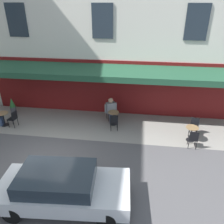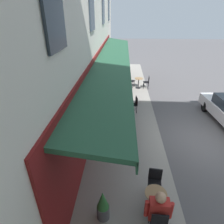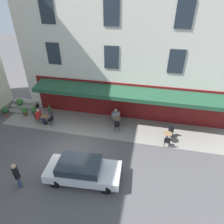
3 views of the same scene
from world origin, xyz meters
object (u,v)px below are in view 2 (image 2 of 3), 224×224
at_px(cafe_chair_black_by_window, 135,103).
at_px(seated_patron_in_grey, 117,102).
at_px(cafe_table_mid_terrace, 139,82).
at_px(seated_companion_in_red, 158,208).
at_px(cafe_chair_black_back_row, 158,221).
at_px(cafe_table_streetside, 155,199).
at_px(cafe_chair_black_under_awning, 130,80).
at_px(cafe_chair_black_corner_left, 113,106).
at_px(potted_plant_entrance_left, 103,206).
at_px(cafe_chair_black_facing_street, 147,81).
at_px(cafe_chair_black_near_door, 155,180).
at_px(cafe_table_near_entrance, 123,105).

xyz_separation_m(cafe_chair_black_by_window, seated_patron_in_grey, (0.29, -1.00, 0.18)).
relative_size(cafe_table_mid_terrace, seated_companion_in_red, 0.56).
bearing_deg(cafe_chair_black_back_row, cafe_table_streetside, 178.54).
bearing_deg(cafe_chair_black_back_row, cafe_chair_black_under_awning, -177.88).
xyz_separation_m(cafe_chair_black_corner_left, seated_patron_in_grey, (-0.09, 0.20, 0.18)).
distance_m(seated_patron_in_grey, potted_plant_entrance_left, 6.00).
bearing_deg(cafe_table_streetside, cafe_chair_black_under_awning, -177.66).
distance_m(cafe_chair_black_under_awning, potted_plant_entrance_left, 10.39).
height_order(cafe_chair_black_facing_street, cafe_chair_black_near_door, same).
bearing_deg(potted_plant_entrance_left, cafe_chair_black_corner_left, -179.42).
distance_m(cafe_chair_black_corner_left, cafe_chair_black_back_row, 6.43).
bearing_deg(seated_patron_in_grey, potted_plant_entrance_left, -1.31).
height_order(cafe_chair_black_back_row, seated_companion_in_red, seated_companion_in_red).
bearing_deg(cafe_table_mid_terrace, cafe_chair_black_under_awning, -111.07).
relative_size(cafe_table_streetside, seated_patron_in_grey, 0.55).
height_order(cafe_table_near_entrance, cafe_chair_black_facing_street, cafe_chair_black_facing_street).
xyz_separation_m(cafe_chair_black_corner_left, cafe_chair_black_under_awning, (-4.44, 1.07, 0.00)).
distance_m(cafe_chair_black_facing_street, cafe_table_streetside, 9.83).
bearing_deg(cafe_table_mid_terrace, seated_patron_in_grey, -19.51).
relative_size(cafe_chair_black_under_awning, cafe_chair_black_back_row, 1.00).
relative_size(cafe_chair_black_facing_street, cafe_table_streetside, 1.21).
relative_size(cafe_chair_black_facing_street, seated_patron_in_grey, 0.66).
bearing_deg(potted_plant_entrance_left, cafe_chair_black_facing_street, 167.53).
distance_m(cafe_chair_black_under_awning, cafe_chair_black_near_door, 9.46).
relative_size(cafe_chair_black_facing_street, seated_companion_in_red, 0.68).
bearing_deg(cafe_chair_black_by_window, cafe_chair_black_near_door, 3.83).
bearing_deg(cafe_table_near_entrance, cafe_table_mid_terrace, 164.59).
bearing_deg(seated_companion_in_red, cafe_chair_black_under_awning, -177.81).
relative_size(cafe_chair_black_back_row, seated_patron_in_grey, 0.66).
relative_size(cafe_chair_black_near_door, seated_patron_in_grey, 0.66).
relative_size(cafe_table_near_entrance, cafe_chair_black_facing_street, 0.82).
bearing_deg(seated_companion_in_red, cafe_chair_black_corner_left, -166.36).
distance_m(cafe_chair_black_by_window, cafe_chair_black_under_awning, 4.06).
xyz_separation_m(cafe_chair_black_back_row, potted_plant_entrance_left, (-0.36, -1.40, -0.06)).
bearing_deg(cafe_chair_black_back_row, cafe_chair_black_corner_left, -166.86).
relative_size(cafe_chair_black_near_door, cafe_chair_black_back_row, 1.00).
relative_size(cafe_chair_black_near_door, seated_companion_in_red, 0.68).
height_order(cafe_table_streetside, potted_plant_entrance_left, potted_plant_entrance_left).
bearing_deg(cafe_table_near_entrance, cafe_chair_black_near_door, 10.55).
height_order(cafe_chair_black_facing_street, seated_patron_in_grey, seated_patron_in_grey).
height_order(cafe_table_mid_terrace, cafe_chair_black_under_awning, cafe_chair_black_under_awning).
distance_m(cafe_table_near_entrance, cafe_chair_black_by_window, 0.63).
bearing_deg(cafe_table_streetside, cafe_chair_black_facing_street, 175.28).
bearing_deg(cafe_table_mid_terrace, cafe_chair_black_back_row, -1.06).
xyz_separation_m(cafe_table_mid_terrace, cafe_chair_black_near_door, (9.22, -0.10, 0.06)).
bearing_deg(cafe_table_near_entrance, seated_companion_in_red, 8.08).
xyz_separation_m(cafe_chair_black_corner_left, cafe_chair_black_facing_street, (-4.17, 2.29, 0.00)).
distance_m(cafe_chair_black_back_row, seated_patron_in_grey, 6.48).
bearing_deg(potted_plant_entrance_left, cafe_table_mid_terrace, 171.03).
distance_m(cafe_chair_black_corner_left, seated_companion_in_red, 6.22).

